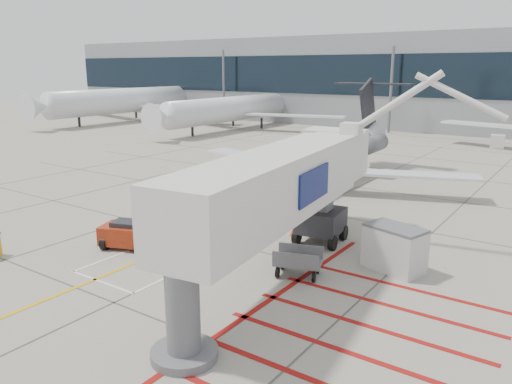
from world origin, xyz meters
The scene contains 10 objects.
ground_plane centered at (0.00, 0.00, 0.00)m, with size 260.00×260.00×0.00m, color #9F9789.
regional_jet centered at (-2.46, 14.14, 3.97)m, with size 24.05×30.32×7.95m, color white, non-canonical shape.
jet_bridge centered at (4.18, 1.17, 3.80)m, with size 8.99×18.99×7.59m, color silver, non-canonical shape.
pushback_tug centered at (-4.43, 0.65, 0.76)m, with size 2.60×1.62×1.51m, color #9D280F, non-canonical shape.
baggage_cart centered at (4.69, 2.53, 0.66)m, with size 2.08×1.31×1.31m, color #5B5C60, non-canonical shape.
ground_power_unit centered at (8.00, 5.62, 1.04)m, with size 2.63×1.54×2.08m, color silver, non-canonical shape.
cone_nose centered at (-1.09, 4.23, 0.24)m, with size 0.35×0.35×0.48m, color orange.
cone_side centered at (1.75, 7.11, 0.27)m, with size 0.40×0.40×0.55m, color #ED4D0C.
bg_aircraft_a centered at (-52.93, 46.00, 6.29)m, with size 37.73×41.92×12.58m, color silver, non-canonical shape.
bg_aircraft_b centered at (-30.58, 46.00, 5.47)m, with size 32.84×36.49×10.95m, color silver, non-canonical shape.
Camera 1 is at (15.03, -15.77, 9.13)m, focal length 35.00 mm.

